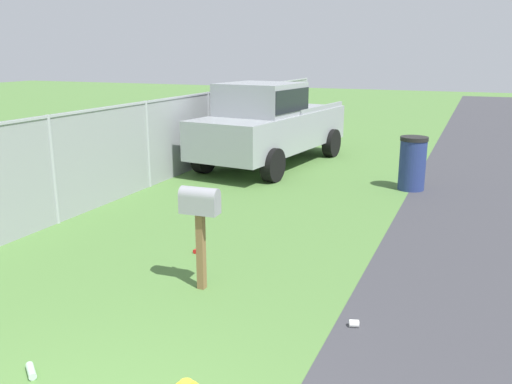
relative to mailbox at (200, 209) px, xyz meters
name	(u,v)px	position (x,y,z in m)	size (l,w,h in m)	color
mailbox	(200,209)	(0.00, 0.00, 0.00)	(0.23, 0.48, 1.28)	brown
pickup_truck	(269,122)	(7.17, 1.93, 0.09)	(5.39, 2.63, 2.09)	#93999E
trash_bin	(412,163)	(6.00, -1.74, -0.45)	(0.57, 0.57, 1.12)	navy
fence_section	(181,132)	(5.46, 3.47, -0.03)	(19.35, 0.07, 1.83)	#9EA3A8
litter_can_by_mailbox	(197,250)	(1.03, 0.64, -0.98)	(0.07, 0.07, 0.12)	red
litter_bottle_near_hydrant	(31,371)	(-2.20, 0.55, -0.98)	(0.07, 0.07, 0.22)	#B2D8BF
litter_cup_midfield_a	(354,323)	(-0.23, -1.94, -0.98)	(0.08, 0.08, 0.10)	white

